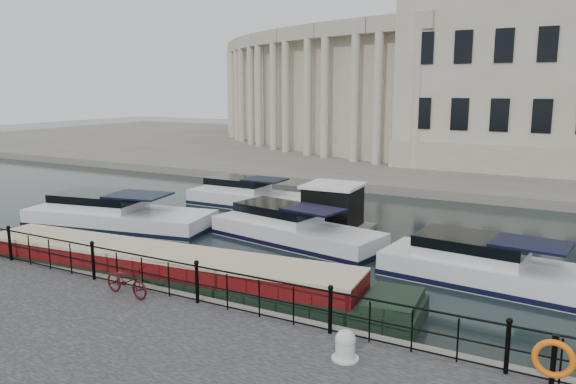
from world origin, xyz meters
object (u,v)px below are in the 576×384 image
Objects in this scene: mooring_bollard at (345,345)px; harbour_hut at (333,209)px; life_ring_post at (553,360)px; bicycle at (127,281)px; narrowboat at (160,275)px.

harbour_hut reaches higher than mooring_bollard.
life_ring_post is (4.04, 0.44, 0.47)m from mooring_bollard.
mooring_bollard is (6.93, -0.51, -0.12)m from bicycle.
mooring_bollard is at bearing -88.20° from bicycle.
harbour_hut is (1.15, 11.60, -0.03)m from bicycle.
mooring_bollard is at bearing -24.83° from narrowboat.
harbour_hut is (-9.82, 11.67, -0.39)m from life_ring_post.
life_ring_post reaches higher than bicycle.
bicycle is at bearing 175.81° from mooring_bollard.
harbour_hut reaches higher than narrowboat.
harbour_hut is at bearing 115.52° from mooring_bollard.
bicycle is 0.10× the size of narrowboat.
bicycle is 2.46× the size of mooring_bollard.
life_ring_post is 11.99m from narrowboat.
life_ring_post is 0.07× the size of narrowboat.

